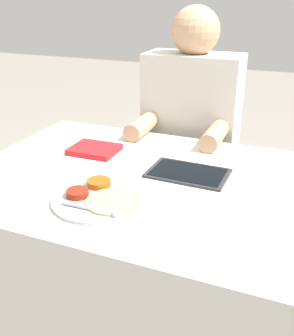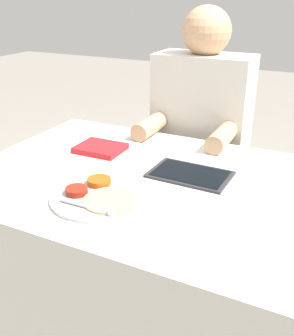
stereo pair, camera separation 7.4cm
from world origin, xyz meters
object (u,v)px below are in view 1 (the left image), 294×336
at_px(thali_tray, 100,197).
at_px(person_diner, 189,157).
at_px(red_notebook, 94,150).
at_px(tablet_device, 188,173).

bearing_deg(thali_tray, person_diner, 86.84).
bearing_deg(person_diner, red_notebook, -117.92).
xyz_separation_m(red_notebook, person_diner, (0.23, 0.44, -0.16)).
bearing_deg(thali_tray, red_notebook, 121.76).
bearing_deg(red_notebook, thali_tray, -58.24).
relative_size(red_notebook, tablet_device, 0.66).
distance_m(thali_tray, person_diner, 0.76).
bearing_deg(red_notebook, person_diner, 62.08).
xyz_separation_m(red_notebook, tablet_device, (0.37, -0.05, -0.00)).
bearing_deg(tablet_device, red_notebook, 171.91).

